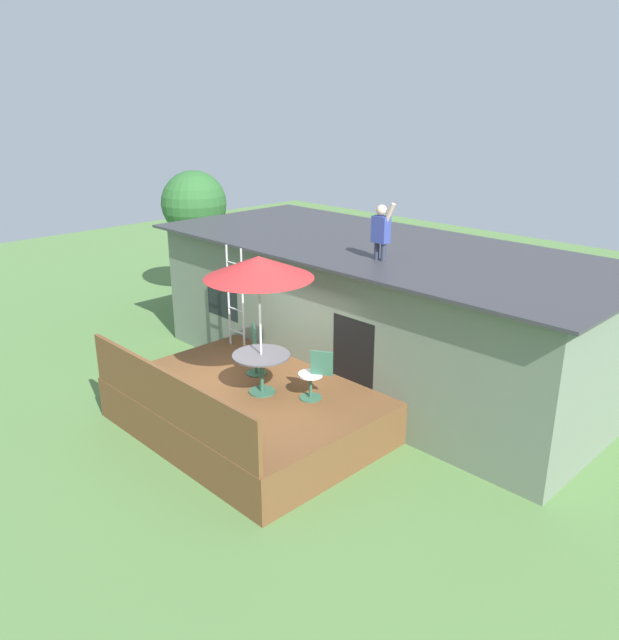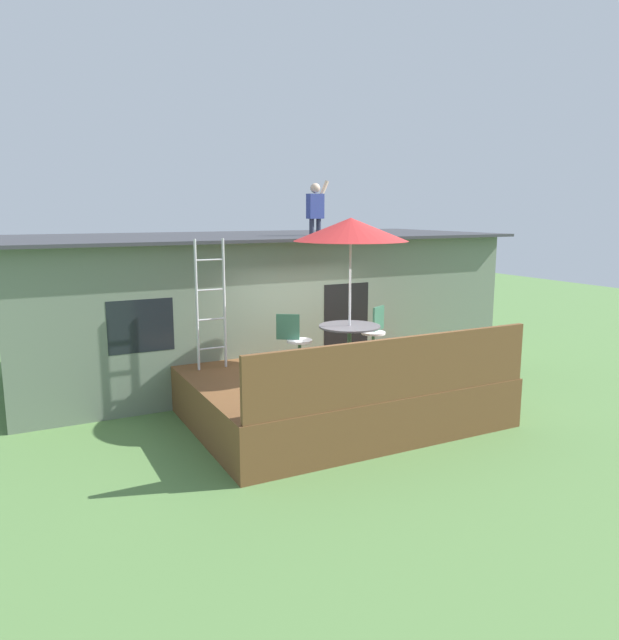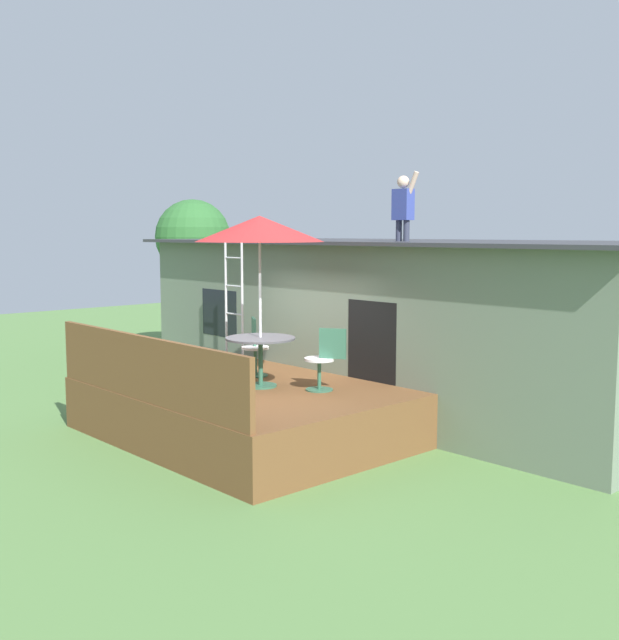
% 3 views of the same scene
% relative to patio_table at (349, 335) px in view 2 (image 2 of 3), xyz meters
% --- Properties ---
extents(ground_plane, '(40.00, 40.00, 0.00)m').
position_rel_patio_table_xyz_m(ground_plane, '(-0.28, -0.08, -1.39)').
color(ground_plane, '#567F42').
extents(house, '(10.50, 4.50, 2.95)m').
position_rel_patio_table_xyz_m(house, '(-0.28, 3.52, 0.10)').
color(house, slate).
rests_on(house, ground).
extents(deck, '(4.82, 3.53, 0.80)m').
position_rel_patio_table_xyz_m(deck, '(-0.28, -0.08, -0.99)').
color(deck, brown).
rests_on(deck, ground).
extents(deck_railing, '(4.72, 0.08, 0.90)m').
position_rel_patio_table_xyz_m(deck_railing, '(-0.28, -1.79, -0.14)').
color(deck_railing, brown).
rests_on(deck_railing, deck).
extents(patio_table, '(1.04, 1.04, 0.74)m').
position_rel_patio_table_xyz_m(patio_table, '(0.00, 0.00, 0.00)').
color(patio_table, '#33664C').
rests_on(patio_table, deck).
extents(patio_umbrella, '(1.90, 1.90, 2.54)m').
position_rel_patio_table_xyz_m(patio_umbrella, '(-0.00, 0.00, 1.76)').
color(patio_umbrella, silver).
rests_on(patio_umbrella, deck).
extents(step_ladder, '(0.52, 0.04, 2.20)m').
position_rel_patio_table_xyz_m(step_ladder, '(-2.07, 1.07, 0.51)').
color(step_ladder, silver).
rests_on(step_ladder, deck).
extents(person_figure, '(0.47, 0.20, 1.11)m').
position_rel_patio_table_xyz_m(person_figure, '(0.64, 2.46, 2.18)').
color(person_figure, '#33384C').
rests_on(person_figure, house).
extents(patio_chair_left, '(0.57, 0.45, 0.92)m').
position_rel_patio_table_xyz_m(patio_chair_left, '(-0.78, 0.50, -0.13)').
color(patio_chair_left, '#33664C').
rests_on(patio_chair_left, deck).
extents(patio_chair_right, '(0.57, 0.44, 0.92)m').
position_rel_patio_table_xyz_m(patio_chair_right, '(0.85, 0.50, -0.13)').
color(patio_chair_right, '#33664C').
rests_on(patio_chair_right, deck).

